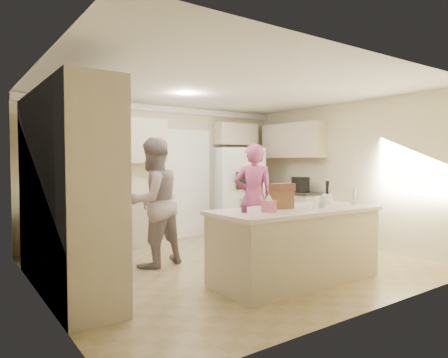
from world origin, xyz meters
TOP-DOWN VIEW (x-y plane):
  - floor at (0.00, 0.00)m, footprint 5.20×4.60m
  - ceiling at (0.00, 0.00)m, footprint 5.20×4.60m
  - wall_back at (0.00, 2.31)m, footprint 5.20×0.02m
  - wall_front at (0.00, -2.31)m, footprint 5.20×0.02m
  - wall_left at (-2.61, 0.00)m, footprint 0.02×4.60m
  - wall_right at (2.61, 0.00)m, footprint 0.02×4.60m
  - crown_back at (0.00, 2.26)m, footprint 5.20×0.08m
  - pantry_bank at (-2.30, 0.20)m, footprint 0.60×2.60m
  - back_base_cab at (-1.15, 2.00)m, footprint 2.20×0.60m
  - back_countertop at (-1.15, 1.99)m, footprint 2.24×0.63m
  - back_upper_cab at (-1.15, 2.12)m, footprint 2.20×0.35m
  - doorway_opening at (0.55, 2.28)m, footprint 0.90×0.06m
  - doorway_casing at (0.55, 2.24)m, footprint 1.02×0.03m
  - wall_frame_upper at (0.02, 2.27)m, footprint 0.15×0.02m
  - wall_frame_lower at (0.02, 2.27)m, footprint 0.15×0.02m
  - refrigerator at (1.52, 1.83)m, footprint 1.08×0.96m
  - fridge_seam at (1.52, 1.47)m, footprint 0.02×0.02m
  - fridge_dispenser at (1.30, 1.46)m, footprint 0.22×0.03m
  - fridge_handle_l at (1.47, 1.46)m, footprint 0.02×0.02m
  - fridge_handle_r at (1.57, 1.46)m, footprint 0.02×0.02m
  - over_fridge_cab at (1.65, 2.12)m, footprint 0.95×0.35m
  - right_base_cab at (2.30, 1.00)m, footprint 0.60×1.20m
  - right_countertop at (2.29, 1.00)m, footprint 0.63×1.24m
  - right_upper_cab at (2.43, 1.20)m, footprint 0.35×1.50m
  - coffee_maker at (2.25, 0.80)m, footprint 0.22×0.28m
  - island_base at (0.20, -1.10)m, footprint 2.20×0.90m
  - island_top at (0.20, -1.10)m, footprint 2.28×0.96m
  - utensil_crock at (0.85, -1.05)m, footprint 0.13×0.13m
  - tissue_box at (-0.35, -1.20)m, footprint 0.13×0.13m
  - tissue_plume at (-0.35, -1.20)m, footprint 0.08×0.08m
  - dollhouse_body at (0.05, -1.00)m, footprint 0.26×0.18m
  - dollhouse_roof at (0.05, -1.00)m, footprint 0.28×0.20m
  - jam_jar at (-0.60, -1.05)m, footprint 0.07×0.07m
  - greeting_card_a at (0.35, -1.30)m, footprint 0.12×0.06m
  - greeting_card_b at (0.50, -1.25)m, footprint 0.12×0.05m
  - water_bottle at (1.15, -1.25)m, footprint 0.07×0.07m
  - shaker_salt at (1.02, -0.88)m, footprint 0.05×0.05m
  - shaker_pepper at (1.09, -0.88)m, footprint 0.05×0.05m
  - teen_boy at (-0.99, 0.60)m, footprint 1.05×0.90m
  - teen_girl at (0.74, 0.39)m, footprint 0.78×0.77m
  - fridge_magnets at (1.52, 1.47)m, footprint 0.76×0.02m

SIDE VIEW (x-z plane):
  - floor at x=0.00m, z-range -0.02..0.00m
  - back_base_cab at x=-1.15m, z-range 0.00..0.88m
  - right_base_cab at x=2.30m, z-range 0.00..0.88m
  - island_base at x=0.20m, z-range 0.00..0.88m
  - back_countertop at x=-1.15m, z-range 0.88..0.92m
  - refrigerator at x=1.52m, z-range 0.00..1.80m
  - fridge_seam at x=1.52m, z-range 0.01..1.79m
  - right_countertop at x=2.29m, z-range 0.88..0.92m
  - island_top at x=0.20m, z-range 0.88..0.93m
  - fridge_magnets at x=1.52m, z-range 0.18..1.62m
  - teen_girl at x=0.74m, z-range 0.00..1.81m
  - teen_boy at x=-0.99m, z-range 0.00..1.87m
  - jam_jar at x=-0.60m, z-range 0.93..1.02m
  - shaker_salt at x=1.02m, z-range 0.93..1.02m
  - shaker_pepper at x=1.09m, z-range 0.93..1.02m
  - tissue_box at x=-0.35m, z-range 0.93..1.07m
  - utensil_crock at x=0.85m, z-range 0.93..1.07m
  - greeting_card_a at x=0.35m, z-range 0.93..1.08m
  - greeting_card_b at x=0.50m, z-range 0.93..1.08m
  - dollhouse_body at x=0.05m, z-range 0.93..1.15m
  - water_bottle at x=1.15m, z-range 0.92..1.17m
  - doorway_opening at x=0.55m, z-range 0.00..2.10m
  - doorway_casing at x=0.55m, z-range -0.06..2.16m
  - fridge_handle_l at x=1.47m, z-range 0.62..1.48m
  - fridge_handle_r at x=1.57m, z-range 0.62..1.48m
  - coffee_maker at x=2.25m, z-range 0.92..1.22m
  - tissue_plume at x=-0.35m, z-range 1.06..1.15m
  - fridge_dispenser at x=1.30m, z-range 0.97..1.32m
  - pantry_bank at x=-2.30m, z-range 0.00..2.35m
  - dollhouse_roof at x=0.05m, z-range 1.15..1.25m
  - wall_frame_lower at x=0.02m, z-range 1.18..1.38m
  - wall_back at x=0.00m, z-range 0.00..2.60m
  - wall_front at x=0.00m, z-range 0.00..2.60m
  - wall_left at x=-2.61m, z-range 0.00..2.60m
  - wall_right at x=2.61m, z-range 0.00..2.60m
  - wall_frame_upper at x=0.02m, z-range 1.45..1.65m
  - back_upper_cab at x=-1.15m, z-range 1.50..2.30m
  - right_upper_cab at x=2.43m, z-range 1.60..2.30m
  - over_fridge_cab at x=1.65m, z-range 1.88..2.33m
  - crown_back at x=0.00m, z-range 2.47..2.59m
  - ceiling at x=0.00m, z-range 2.60..2.62m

